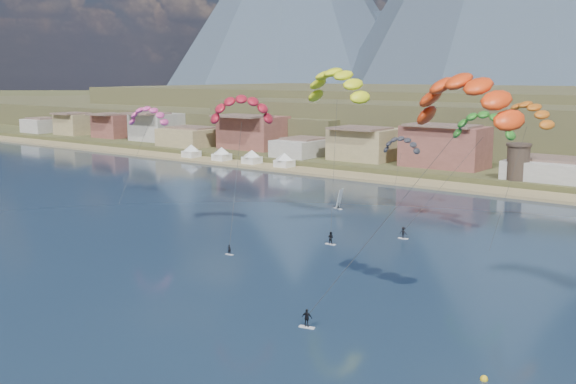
{
  "coord_description": "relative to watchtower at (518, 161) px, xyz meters",
  "views": [
    {
      "loc": [
        57.75,
        -43.37,
        26.66
      ],
      "look_at": [
        0.0,
        32.0,
        10.0
      ],
      "focal_mm": 42.24,
      "sensor_mm": 36.0,
      "label": 1
    }
  ],
  "objects": [
    {
      "name": "ground",
      "position": [
        -5.0,
        -114.0,
        -6.37
      ],
      "size": [
        2400.0,
        2400.0,
        0.0
      ],
      "primitive_type": "plane",
      "color": "black",
      "rests_on": "ground"
    },
    {
      "name": "beach",
      "position": [
        -5.0,
        -8.0,
        -6.12
      ],
      "size": [
        2200.0,
        12.0,
        0.9
      ],
      "color": "tan",
      "rests_on": "ground"
    },
    {
      "name": "town",
      "position": [
        -45.0,
        8.0,
        1.63
      ],
      "size": [
        400.0,
        24.0,
        12.0
      ],
      "color": "beige",
      "rests_on": "ground"
    },
    {
      "name": "watchtower",
      "position": [
        0.0,
        0.0,
        0.0
      ],
      "size": [
        5.82,
        5.82,
        8.6
      ],
      "color": "#47382D",
      "rests_on": "ground"
    },
    {
      "name": "beach_tents",
      "position": [
        -81.25,
        -8.0,
        -2.66
      ],
      "size": [
        43.4,
        6.4,
        5.0
      ],
      "color": "white",
      "rests_on": "ground"
    },
    {
      "name": "kitesurfer_red",
      "position": [
        -19.63,
        -75.18,
        15.32
      ],
      "size": [
        12.09,
        15.24,
        25.1
      ],
      "color": "silver",
      "rests_on": "ground"
    },
    {
      "name": "kitesurfer_yellow",
      "position": [
        -11.62,
        -59.53,
        19.12
      ],
      "size": [
        14.55,
        15.79,
        29.46
      ],
      "color": "silver",
      "rests_on": "ground"
    },
    {
      "name": "kitesurfer_orange",
      "position": [
        24.67,
        -90.76,
        18.36
      ],
      "size": [
        19.66,
        15.74,
        29.62
      ],
      "color": "silver",
      "rests_on": "ground"
    },
    {
      "name": "kitesurfer_green",
      "position": [
        9.74,
        -47.61,
        12.34
      ],
      "size": [
        14.1,
        16.31,
        23.4
      ],
      "color": "silver",
      "rests_on": "ground"
    },
    {
      "name": "distant_kite_pink",
      "position": [
        -56.8,
        -62.51,
        12.22
      ],
      "size": [
        9.65,
        7.32,
        21.39
      ],
      "color": "#262626",
      "rests_on": "ground"
    },
    {
      "name": "distant_kite_dark",
      "position": [
        -10.61,
        -37.75,
        6.91
      ],
      "size": [
        8.1,
        6.11,
        16.14
      ],
      "color": "#262626",
      "rests_on": "ground"
    },
    {
      "name": "distant_kite_orange",
      "position": [
        18.6,
        -52.4,
        14.72
      ],
      "size": [
        9.95,
        7.55,
        23.85
      ],
      "color": "#262626",
      "rests_on": "ground"
    },
    {
      "name": "windsurfer",
      "position": [
        -19.79,
        -46.16,
        -5.09
      ],
      "size": [
        2.4,
        2.6,
        4.04
      ],
      "color": "silver",
      "rests_on": "ground"
    },
    {
      "name": "buoy",
      "position": [
        32.5,
        -102.54,
        -6.25
      ],
      "size": [
        0.7,
        0.7,
        0.7
      ],
      "color": "yellow",
      "rests_on": "ground"
    }
  ]
}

